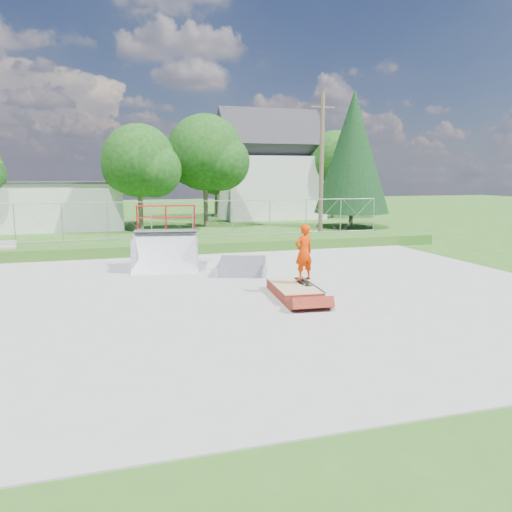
{
  "coord_description": "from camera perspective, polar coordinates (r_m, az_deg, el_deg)",
  "views": [
    {
      "loc": [
        -4.03,
        -13.83,
        3.57
      ],
      "look_at": [
        0.29,
        0.62,
        1.1
      ],
      "focal_mm": 35.0,
      "sensor_mm": 36.0,
      "label": 1
    }
  ],
  "objects": [
    {
      "name": "grass_berm",
      "position": [
        23.91,
        -6.8,
        1.25
      ],
      "size": [
        24.0,
        3.0,
        0.5
      ],
      "primitive_type": "cube",
      "color": "#2A5C1A",
      "rests_on": "ground"
    },
    {
      "name": "gable_house",
      "position": [
        41.91,
        1.46,
        9.65
      ],
      "size": [
        8.4,
        6.08,
        8.94
      ],
      "color": "beige",
      "rests_on": "ground"
    },
    {
      "name": "tree_center",
      "position": [
        34.35,
        -5.32,
        11.38
      ],
      "size": [
        5.44,
        5.12,
        7.6
      ],
      "color": "#4E3F31",
      "rests_on": "ground"
    },
    {
      "name": "utility_pole",
      "position": [
        28.29,
        7.5,
        10.09
      ],
      "size": [
        0.24,
        0.24,
        8.0
      ],
      "primitive_type": "cylinder",
      "color": "#4E3F31",
      "rests_on": "ground"
    },
    {
      "name": "tree_right_far",
      "position": [
        41.87,
        9.4,
        10.5
      ],
      "size": [
        5.1,
        4.8,
        7.12
      ],
      "color": "#4E3F31",
      "rests_on": "ground"
    },
    {
      "name": "utility_building_flat",
      "position": [
        36.11,
        -23.06,
        5.27
      ],
      "size": [
        10.0,
        6.0,
        3.0
      ],
      "primitive_type": "cube",
      "color": "beige",
      "rests_on": "ground"
    },
    {
      "name": "tree_left_near",
      "position": [
        31.75,
        -12.76,
        10.28
      ],
      "size": [
        4.76,
        4.48,
        6.65
      ],
      "color": "#4E3F31",
      "rests_on": "ground"
    },
    {
      "name": "chain_link_fence",
      "position": [
        24.75,
        -7.26,
        4.19
      ],
      "size": [
        20.0,
        0.06,
        1.8
      ],
      "primitive_type": null,
      "color": "#989AA0",
      "rests_on": "grass_berm"
    },
    {
      "name": "skateboard",
      "position": [
        14.95,
        5.44,
        -3.0
      ],
      "size": [
        0.31,
        0.82,
        0.13
      ],
      "primitive_type": "cube",
      "rotation": [
        0.14,
        0.0,
        0.12
      ],
      "color": "black",
      "rests_on": "grind_box"
    },
    {
      "name": "quarter_pipe",
      "position": [
        18.9,
        -10.34,
        1.93
      ],
      "size": [
        2.69,
        2.38,
        2.39
      ],
      "primitive_type": null,
      "rotation": [
        0.0,
        0.0,
        -0.16
      ],
      "color": "#A7A9AF",
      "rests_on": "concrete_pad"
    },
    {
      "name": "grind_box",
      "position": [
        14.81,
        4.34,
        -3.97
      ],
      "size": [
        1.36,
        2.47,
        0.35
      ],
      "rotation": [
        0.0,
        0.0,
        -0.09
      ],
      "color": "maroon",
      "rests_on": "concrete_pad"
    },
    {
      "name": "ground",
      "position": [
        14.84,
        -0.41,
        -4.62
      ],
      "size": [
        120.0,
        120.0,
        0.0
      ],
      "primitive_type": "plane",
      "color": "#2A5C1A",
      "rests_on": "ground"
    },
    {
      "name": "concrete_pad",
      "position": [
        14.83,
        -0.41,
        -4.54
      ],
      "size": [
        20.0,
        16.0,
        0.04
      ],
      "primitive_type": "cube",
      "color": "#969694",
      "rests_on": "ground"
    },
    {
      "name": "flat_bank_ramp",
      "position": [
        17.98,
        -1.64,
        -1.32
      ],
      "size": [
        2.19,
        2.26,
        0.52
      ],
      "primitive_type": null,
      "rotation": [
        0.0,
        0.0,
        -0.34
      ],
      "color": "#A7A9AF",
      "rests_on": "concrete_pad"
    },
    {
      "name": "skater",
      "position": [
        14.79,
        5.49,
        0.15
      ],
      "size": [
        0.68,
        0.53,
        1.66
      ],
      "primitive_type": "imported",
      "rotation": [
        0.0,
        0.0,
        3.38
      ],
      "color": "red",
      "rests_on": "grind_box"
    },
    {
      "name": "conifer_tree",
      "position": [
        34.78,
        11.02,
        11.56
      ],
      "size": [
        5.04,
        5.04,
        9.1
      ],
      "color": "#4E3F31",
      "rests_on": "ground"
    },
    {
      "name": "tree_back_mid",
      "position": [
        42.7,
        -4.23,
        9.35
      ],
      "size": [
        4.08,
        3.84,
        5.7
      ],
      "color": "#4E3F31",
      "rests_on": "ground"
    }
  ]
}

